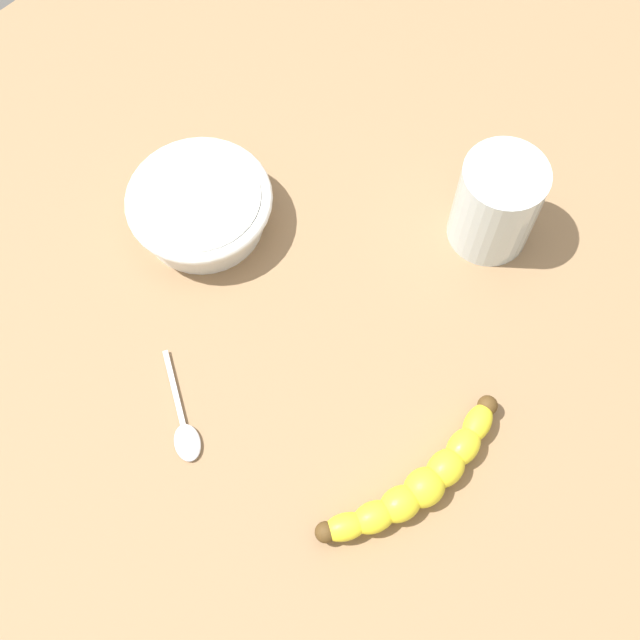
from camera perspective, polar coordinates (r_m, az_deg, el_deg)
wooden_tabletop at (r=82.66cm, az=4.56°, el=-1.02°), size 120.00×120.00×3.00cm
banana at (r=75.02cm, az=6.81°, el=-10.90°), size 20.10×6.67×3.42cm
smoothie_glass at (r=83.62cm, az=11.72°, el=7.76°), size 8.19×8.19×10.52cm
ceramic_bowl at (r=84.91cm, az=-8.15°, el=7.67°), size 14.60×14.60×4.89cm
teaspoon at (r=77.91cm, az=-9.15°, el=-7.80°), size 6.75×10.47×0.80cm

